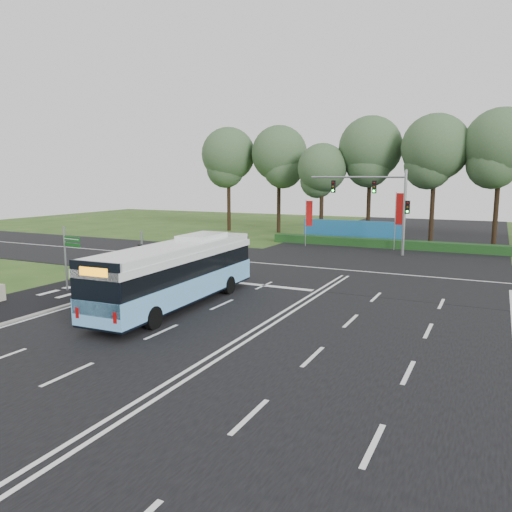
{
  "coord_description": "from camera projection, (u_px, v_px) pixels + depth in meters",
  "views": [
    {
      "loc": [
        8.92,
        -21.13,
        6.34
      ],
      "look_at": [
        -2.36,
        2.0,
        2.3
      ],
      "focal_mm": 35.0,
      "sensor_mm": 36.0,
      "label": 1
    }
  ],
  "objects": [
    {
      "name": "road_cross",
      "position": [
        351.0,
        271.0,
        34.26
      ],
      "size": [
        120.0,
        14.0,
        0.05
      ],
      "primitive_type": "cube",
      "color": "black",
      "rests_on": "ground"
    },
    {
      "name": "city_bus",
      "position": [
        177.0,
        273.0,
        24.6
      ],
      "size": [
        2.93,
        11.88,
        3.38
      ],
      "rotation": [
        0.0,
        0.0,
        0.04
      ],
      "color": "#6AB9F7",
      "rests_on": "ground"
    },
    {
      "name": "bike_path",
      "position": [
        43.0,
        299.0,
        26.36
      ],
      "size": [
        5.0,
        18.0,
        0.06
      ],
      "primitive_type": "cube",
      "color": "black",
      "rests_on": "ground"
    },
    {
      "name": "kerb_strip",
      "position": [
        76.0,
        303.0,
        25.31
      ],
      "size": [
        0.25,
        18.0,
        0.12
      ],
      "primitive_type": "cube",
      "color": "gray",
      "rests_on": "ground"
    },
    {
      "name": "eucalyptus_row",
      "position": [
        404.0,
        151.0,
        49.89
      ],
      "size": [
        47.12,
        8.59,
        12.76
      ],
      "color": "black",
      "rests_on": "ground"
    },
    {
      "name": "hedge",
      "position": [
        388.0,
        244.0,
        45.3
      ],
      "size": [
        22.0,
        1.2,
        0.8
      ],
      "primitive_type": "cube",
      "color": "#143714",
      "rests_on": "ground"
    },
    {
      "name": "road_main",
      "position": [
        282.0,
        313.0,
        23.61
      ],
      "size": [
        20.0,
        120.0,
        0.04
      ],
      "primitive_type": "cube",
      "color": "black",
      "rests_on": "ground"
    },
    {
      "name": "traffic_light_gantry",
      "position": [
        383.0,
        198.0,
        41.0
      ],
      "size": [
        8.41,
        0.28,
        7.0
      ],
      "color": "gray",
      "rests_on": "ground"
    },
    {
      "name": "banner_flag_mid",
      "position": [
        398.0,
        213.0,
        43.49
      ],
      "size": [
        0.75,
        0.2,
        5.15
      ],
      "rotation": [
        0.0,
        0.0,
        -0.19
      ],
      "color": "gray",
      "rests_on": "ground"
    },
    {
      "name": "blue_hoarding",
      "position": [
        352.0,
        232.0,
        49.14
      ],
      "size": [
        10.0,
        0.3,
        2.2
      ],
      "primitive_type": "cube",
      "color": "#1B5F94",
      "rests_on": "ground"
    },
    {
      "name": "ground",
      "position": [
        282.0,
        313.0,
        23.61
      ],
      "size": [
        120.0,
        120.0,
        0.0
      ],
      "primitive_type": "plane",
      "color": "#274617",
      "rests_on": "ground"
    },
    {
      "name": "pedestrian_signal",
      "position": [
        142.0,
        254.0,
        30.72
      ],
      "size": [
        0.27,
        0.4,
        3.11
      ],
      "rotation": [
        0.0,
        0.0,
        0.15
      ],
      "color": "gray",
      "rests_on": "ground"
    },
    {
      "name": "banner_flag_left",
      "position": [
        308.0,
        216.0,
        46.15
      ],
      "size": [
        0.6,
        0.3,
        4.35
      ],
      "rotation": [
        0.0,
        0.0,
        0.41
      ],
      "color": "gray",
      "rests_on": "ground"
    },
    {
      "name": "street_sign",
      "position": [
        69.0,
        251.0,
        27.59
      ],
      "size": [
        1.42,
        0.31,
        3.67
      ],
      "rotation": [
        0.0,
        0.0,
        -0.16
      ],
      "color": "gray",
      "rests_on": "ground"
    }
  ]
}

